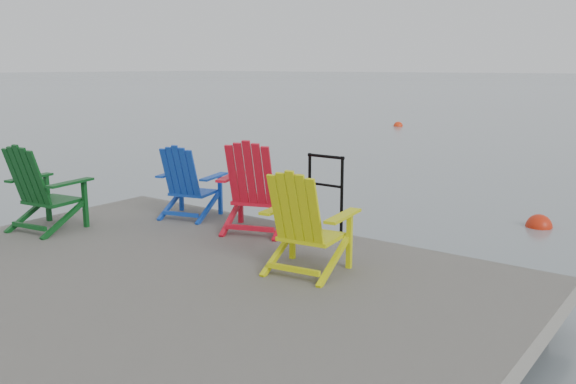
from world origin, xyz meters
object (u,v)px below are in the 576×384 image
Objects in this scene: chair_blue at (188,181)px; buoy_b at (398,126)px; handrail at (325,186)px; buoy_a at (539,227)px; chair_green at (42,188)px; chair_red at (257,186)px; chair_yellow at (305,221)px.

buoy_b is (-5.50, 17.00, -0.97)m from chair_blue.
handrail is 4.08m from buoy_a.
chair_green is 1.70m from chair_blue.
chair_red is at bearing -142.35° from handrail.
chair_yellow reaches higher than buoy_b.
chair_yellow is at bearing -34.69° from chair_blue.
handrail is 0.98× the size of chair_blue.
chair_green is 7.00m from buoy_a.
buoy_b is (-7.88, 17.85, -0.99)m from chair_yellow.
handrail is 1.81m from chair_blue.
buoy_a is 15.56m from buoy_b.
chair_red is (2.04, 1.42, 0.03)m from chair_green.
buoy_b is at bearing 91.49° from chair_red.
handrail is at bearing 108.20° from chair_yellow.
buoy_b is at bearing 106.33° from chair_yellow.
chair_blue is 5.32m from buoy_a.
chair_green is at bearing -164.99° from chair_red.
chair_red reaches higher than buoy_b.
buoy_b is (-8.73, 12.88, 0.00)m from buoy_a.
chair_blue is at bearing 152.90° from chair_yellow.
buoy_a is at bearing 72.80° from chair_yellow.
chair_green is at bearing -126.74° from buoy_a.
chair_red is 4.76m from buoy_a.
chair_green is at bearing -144.51° from handrail.
chair_green is (-2.66, -1.90, -0.03)m from handrail.
buoy_a is (1.48, 3.65, -1.04)m from handrail.
chair_green reaches higher than buoy_b.
chair_blue reaches higher than buoy_b.
buoy_a is 1.04× the size of buoy_b.
chair_yellow is 5.14m from buoy_a.
chair_green is 0.95× the size of chair_red.
handrail reaches higher than buoy_a.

